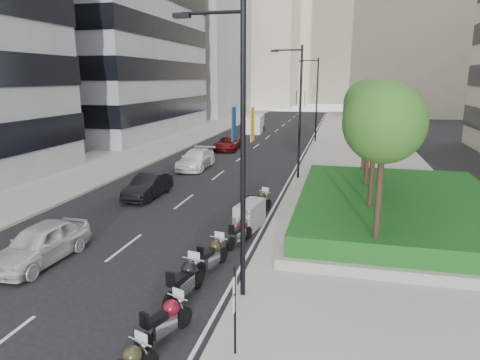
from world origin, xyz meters
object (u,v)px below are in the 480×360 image
(delivery_van, at_px, (254,125))
(motorcycle_1, at_px, (165,320))
(motorcycle_4, at_px, (240,232))
(car_a, at_px, (41,243))
(parking_sign, at_px, (235,306))
(motorcycle_2, at_px, (185,281))
(motorcycle_3, at_px, (212,255))
(car_b, at_px, (148,186))
(lamp_post_1, at_px, (298,106))
(car_d, at_px, (228,143))
(car_c, at_px, (196,159))
(lamp_post_2, at_px, (315,96))
(motorcycle_6, at_px, (259,203))
(motorcycle_5, at_px, (250,216))
(lamp_post_0, at_px, (238,142))

(delivery_van, bearing_deg, motorcycle_1, -86.06)
(motorcycle_4, relative_size, car_a, 0.45)
(motorcycle_4, bearing_deg, delivery_van, 27.16)
(parking_sign, height_order, motorcycle_2, parking_sign)
(motorcycle_3, relative_size, motorcycle_4, 1.12)
(car_b, bearing_deg, car_a, -88.30)
(lamp_post_1, height_order, motorcycle_1, lamp_post_1)
(motorcycle_2, height_order, motorcycle_3, motorcycle_2)
(motorcycle_3, bearing_deg, car_d, 27.53)
(motorcycle_2, distance_m, car_b, 12.59)
(motorcycle_1, relative_size, motorcycle_3, 0.93)
(motorcycle_4, bearing_deg, car_c, 42.24)
(motorcycle_1, xyz_separation_m, car_c, (-6.64, 21.59, 0.16))
(motorcycle_4, bearing_deg, lamp_post_2, 14.56)
(lamp_post_1, height_order, motorcycle_4, lamp_post_1)
(car_a, bearing_deg, motorcycle_6, 50.34)
(motorcycle_3, height_order, motorcycle_5, motorcycle_5)
(motorcycle_6, bearing_deg, delivery_van, 35.86)
(car_b, bearing_deg, motorcycle_6, -11.88)
(motorcycle_2, relative_size, car_b, 0.57)
(parking_sign, distance_m, motorcycle_4, 7.68)
(motorcycle_2, distance_m, car_a, 6.54)
(car_d, distance_m, delivery_van, 14.18)
(lamp_post_1, relative_size, motorcycle_2, 3.81)
(lamp_post_1, height_order, parking_sign, lamp_post_1)
(motorcycle_3, distance_m, car_b, 10.87)
(motorcycle_6, height_order, car_d, car_d)
(motorcycle_4, xyz_separation_m, car_b, (-7.02, 5.92, 0.14))
(motorcycle_5, height_order, car_d, car_d)
(car_d, xyz_separation_m, delivery_van, (-0.25, 14.18, 0.37))
(motorcycle_2, xyz_separation_m, car_b, (-6.40, 10.84, 0.05))
(car_a, relative_size, car_b, 1.07)
(lamp_post_1, height_order, motorcycle_6, lamp_post_1)
(parking_sign, bearing_deg, lamp_post_1, 91.88)
(motorcycle_5, bearing_deg, motorcycle_2, -175.75)
(lamp_post_2, bearing_deg, motorcycle_6, -92.18)
(motorcycle_2, xyz_separation_m, motorcycle_4, (0.62, 4.91, -0.09))
(parking_sign, height_order, motorcycle_5, parking_sign)
(lamp_post_2, distance_m, car_b, 26.27)
(lamp_post_2, relative_size, car_a, 2.03)
(parking_sign, distance_m, motorcycle_5, 9.66)
(lamp_post_0, distance_m, motorcycle_6, 9.81)
(car_c, bearing_deg, motorcycle_5, -61.14)
(motorcycle_2, bearing_deg, car_c, 28.63)
(motorcycle_3, bearing_deg, delivery_van, 23.12)
(lamp_post_1, xyz_separation_m, car_d, (-7.89, 11.00, -4.42))
(lamp_post_0, xyz_separation_m, car_a, (-8.01, 0.93, -4.31))
(lamp_post_0, bearing_deg, car_c, 112.92)
(parking_sign, relative_size, motorcycle_3, 1.13)
(motorcycle_4, distance_m, car_a, 7.84)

